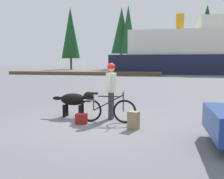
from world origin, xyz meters
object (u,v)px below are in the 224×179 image
bicycle (107,110)px  person_cyclist (111,85)px  backpack (133,120)px  handbag_pannier (81,119)px  ferry_boat (202,53)px  dog (76,100)px

bicycle → person_cyclist: person_cyclist is taller
backpack → handbag_pannier: backpack is taller
ferry_boat → handbag_pannier: bearing=-104.3°
handbag_pannier → backpack: bearing=-10.3°
bicycle → person_cyclist: size_ratio=0.99×
person_cyclist → ferry_boat: bearing=76.6°
bicycle → ferry_boat: 30.86m
backpack → ferry_boat: ferry_boat is taller
bicycle → backpack: bearing=-36.0°
backpack → ferry_boat: 31.28m
dog → ferry_boat: bearing=74.5°
handbag_pannier → ferry_boat: (7.70, 30.28, 2.66)m
dog → handbag_pannier: bearing=-62.1°
dog → ferry_boat: size_ratio=0.06×
handbag_pannier → ferry_boat: ferry_boat is taller
dog → handbag_pannier: 1.05m
bicycle → dog: 1.24m
person_cyclist → ferry_boat: ferry_boat is taller
backpack → bicycle: bearing=144.0°
bicycle → backpack: 1.04m
bicycle → ferry_boat: size_ratio=0.07×
person_cyclist → handbag_pannier: person_cyclist is taller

